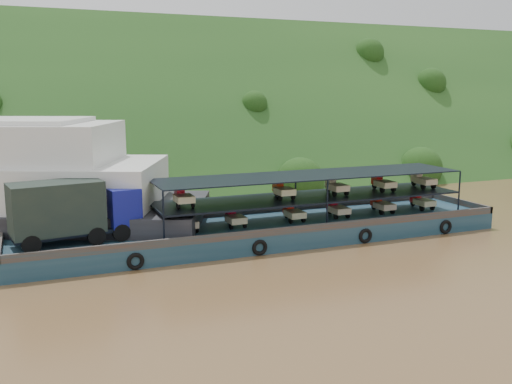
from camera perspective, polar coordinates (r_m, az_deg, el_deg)
name	(u,v)px	position (r m, az deg, el deg)	size (l,w,h in m)	color
ground	(298,241)	(40.70, 4.22, -4.94)	(160.00, 160.00, 0.00)	brown
hillside	(174,173)	(74.06, -8.21, 1.85)	(140.00, 28.00, 28.00)	#183C15
cargo_barge	(244,225)	(40.04, -1.24, -3.27)	(35.00, 7.18, 5.12)	#123041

